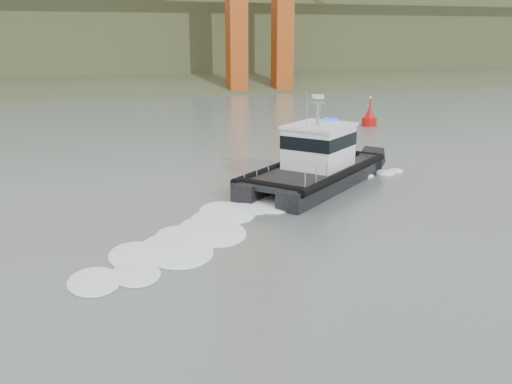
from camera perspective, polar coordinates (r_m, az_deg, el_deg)
ground at (r=21.84m, az=9.42°, el=-10.40°), size 400.00×400.00×0.00m
headlands at (r=143.09m, az=-15.12°, el=13.99°), size 500.00×105.36×27.12m
patrol_boat at (r=36.99m, az=5.99°, el=2.98°), size 12.48×11.24×6.01m
nav_buoy at (r=62.53m, az=11.28°, el=7.29°), size 1.60×1.60×3.34m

